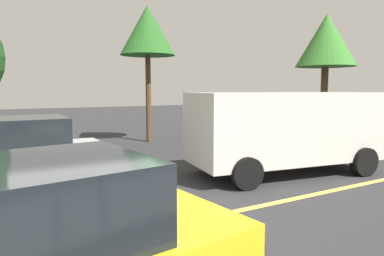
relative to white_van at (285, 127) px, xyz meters
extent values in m
plane|color=#2D2D30|center=(-5.40, -1.77, -1.27)|extent=(80.00, 80.00, 0.00)
cube|color=#E0D14C|center=(-2.40, -1.77, -1.26)|extent=(28.00, 0.16, 0.01)
cube|color=silver|center=(0.02, 0.00, 0.02)|extent=(5.44, 2.74, 1.82)
cube|color=black|center=(-2.03, 0.30, 0.42)|extent=(0.43, 1.84, 0.80)
cylinder|color=black|center=(-1.87, -0.74, -0.89)|extent=(0.79, 0.37, 0.76)
cylinder|color=black|center=(-1.58, 1.24, -0.89)|extent=(0.79, 0.37, 0.76)
cylinder|color=black|center=(1.63, -1.25, -0.89)|extent=(0.79, 0.37, 0.76)
cylinder|color=black|center=(1.92, 0.73, -0.89)|extent=(0.79, 0.37, 0.76)
cube|color=black|center=(-6.67, -3.82, 0.09)|extent=(2.33, 1.78, 0.69)
cylinder|color=black|center=(-5.50, -2.79, -0.95)|extent=(0.66, 0.30, 0.64)
cube|color=#B7BABF|center=(-6.63, 1.45, -0.61)|extent=(4.25, 1.98, 0.68)
cube|color=black|center=(-6.42, 1.45, 0.07)|extent=(2.06, 1.69, 0.68)
cylinder|color=black|center=(-5.18, 0.56, -0.95)|extent=(0.65, 0.24, 0.64)
cylinder|color=black|center=(-5.23, 2.42, -0.95)|extent=(0.65, 0.24, 0.64)
cylinder|color=#513823|center=(-1.06, 7.12, 0.60)|extent=(0.22, 0.22, 3.73)
cone|color=#286023|center=(-1.06, 7.12, 3.51)|extent=(2.35, 2.35, 2.08)
cylinder|color=#513823|center=(8.85, 6.11, 0.49)|extent=(0.38, 0.38, 3.51)
cone|color=#387A2D|center=(8.85, 6.11, 3.66)|extent=(3.17, 3.17, 2.82)
camera|label=1|loc=(-6.69, -6.78, 1.01)|focal=32.04mm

